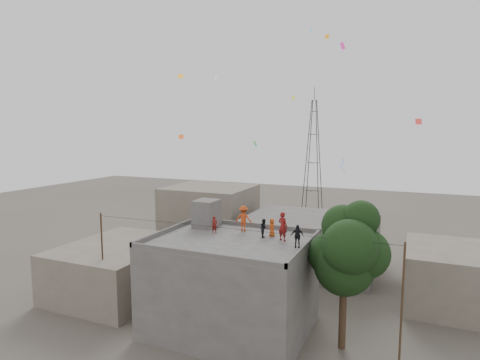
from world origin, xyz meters
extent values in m
plane|color=#49443C|center=(0.00, 0.00, 0.00)|extent=(140.00, 140.00, 0.00)
cube|color=#504D4B|center=(0.00, 0.00, 3.00)|extent=(10.00, 8.00, 6.00)
cube|color=#4F4D4A|center=(0.00, 0.00, 6.05)|extent=(10.00, 8.00, 0.10)
cube|color=#504D4B|center=(0.00, 3.92, 6.25)|extent=(10.00, 0.15, 0.30)
cube|color=#504D4B|center=(0.00, -3.92, 6.25)|extent=(10.00, 0.15, 0.30)
cube|color=#504D4B|center=(4.92, 0.00, 6.25)|extent=(0.15, 8.00, 0.30)
cube|color=#504D4B|center=(-4.92, 0.00, 6.25)|extent=(0.15, 8.00, 0.30)
cube|color=#504D4B|center=(-3.20, 2.60, 7.10)|extent=(1.60, 1.80, 2.00)
cube|color=#645D4F|center=(-11.00, 2.00, 2.00)|extent=(8.00, 10.00, 4.00)
cube|color=#504D4B|center=(2.00, 14.00, 2.50)|extent=(12.00, 9.00, 5.00)
cube|color=#645D4F|center=(-10.00, 16.00, 3.50)|extent=(9.00, 8.00, 7.00)
cube|color=#645D4F|center=(14.00, 10.00, 2.20)|extent=(7.00, 8.00, 4.40)
cylinder|color=black|center=(7.20, 0.50, 2.00)|extent=(0.44, 0.44, 4.00)
cylinder|color=black|center=(7.35, 0.60, 3.60)|extent=(0.64, 0.91, 2.14)
sphere|color=black|center=(7.20, 0.50, 5.20)|extent=(3.60, 3.60, 3.60)
sphere|color=black|center=(8.30, 0.80, 6.00)|extent=(3.00, 3.00, 3.00)
sphere|color=black|center=(6.30, 1.00, 5.60)|extent=(2.80, 2.80, 2.80)
sphere|color=black|center=(7.60, -0.30, 6.60)|extent=(3.20, 3.20, 3.20)
sphere|color=black|center=(6.90, 1.40, 7.40)|extent=(2.60, 2.60, 2.60)
sphere|color=black|center=(8.00, 1.10, 8.00)|extent=(2.20, 2.20, 2.20)
cylinder|color=black|center=(-9.50, -1.50, 3.70)|extent=(0.12, 0.12, 7.40)
cylinder|color=black|center=(10.50, -1.00, 3.70)|extent=(0.12, 0.12, 7.40)
cylinder|color=black|center=(0.50, -1.25, 7.20)|extent=(20.00, 0.52, 0.02)
cylinder|color=black|center=(-4.85, 39.15, 9.00)|extent=(1.27, 1.27, 18.01)
cylinder|color=black|center=(-3.15, 39.15, 9.00)|extent=(1.27, 1.27, 18.01)
cylinder|color=black|center=(-3.15, 40.85, 9.00)|extent=(1.27, 1.27, 18.01)
cylinder|color=black|center=(-4.85, 40.85, 9.00)|extent=(1.27, 1.27, 18.01)
cube|color=black|center=(-4.00, 40.00, 3.60)|extent=(2.36, 0.08, 0.08)
cube|color=black|center=(-4.00, 40.00, 3.60)|extent=(0.08, 2.36, 0.08)
cube|color=black|center=(-4.00, 40.00, 8.10)|extent=(1.81, 0.08, 0.08)
cube|color=black|center=(-4.00, 40.00, 8.10)|extent=(0.08, 1.81, 0.08)
cube|color=black|center=(-4.00, 40.00, 12.60)|extent=(1.26, 0.08, 0.08)
cube|color=black|center=(-4.00, 40.00, 12.60)|extent=(0.08, 1.26, 0.08)
cube|color=black|center=(-4.00, 40.00, 16.20)|extent=(0.82, 0.08, 0.08)
cube|color=black|center=(-4.00, 40.00, 16.20)|extent=(0.08, 0.82, 0.08)
cylinder|color=black|center=(-4.00, 40.00, 19.00)|extent=(0.08, 0.08, 2.00)
imported|color=maroon|center=(3.14, 1.18, 7.05)|extent=(0.81, 0.67, 1.89)
imported|color=#CB4C17|center=(2.14, 1.97, 6.70)|extent=(0.68, 0.70, 1.21)
imported|color=black|center=(1.74, 1.50, 6.72)|extent=(0.69, 0.75, 1.25)
imported|color=black|center=(4.40, 0.10, 6.80)|extent=(0.88, 0.54, 1.40)
imported|color=#C24016|center=(-0.15, 2.47, 7.01)|extent=(1.25, 0.81, 1.83)
imported|color=maroon|center=(-1.77, 1.09, 6.70)|extent=(0.49, 0.52, 1.19)
plane|color=#DC4E17|center=(-8.32, 7.53, 12.65)|extent=(0.47, 0.39, 0.36)
plane|color=#DE2396|center=(5.61, 7.07, 19.24)|extent=(0.46, 0.52, 0.45)
plane|color=#D7F225|center=(-0.12, 14.58, 16.30)|extent=(0.43, 0.36, 0.30)
plane|color=blue|center=(6.80, 1.30, 11.29)|extent=(0.22, 0.52, 0.49)
plane|color=silver|center=(-7.49, 12.78, 18.34)|extent=(0.46, 0.40, 0.40)
plane|color=orange|center=(2.52, 16.61, 22.13)|extent=(0.41, 0.26, 0.38)
plane|color=green|center=(-0.51, 5.56, 12.20)|extent=(0.47, 0.48, 0.40)
plane|color=red|center=(10.89, 8.42, 13.84)|extent=(0.48, 0.31, 0.40)
plane|color=#FFAE1A|center=(-3.97, 0.56, 16.84)|extent=(0.42, 0.36, 0.29)
plane|color=#4BB4E2|center=(1.08, 16.10, 22.80)|extent=(0.05, 0.37, 0.37)
camera|label=1|loc=(10.67, -23.15, 13.20)|focal=30.00mm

